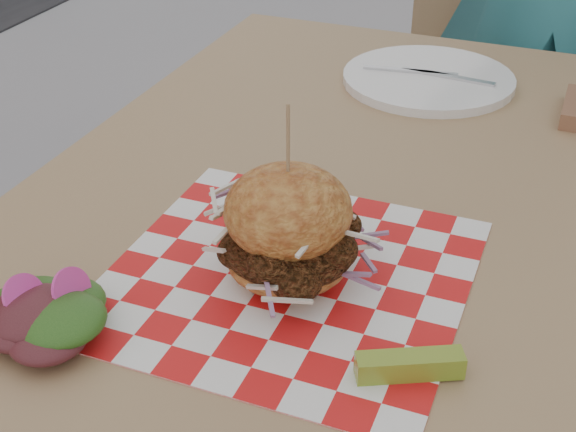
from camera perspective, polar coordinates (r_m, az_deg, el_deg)
name	(u,v)px	position (r m, az deg, el deg)	size (l,w,h in m)	color
patio_table	(353,250)	(1.01, 4.65, -2.45)	(0.80, 1.20, 0.75)	#A18459
patio_chair	(493,61)	(1.99, 14.39, 10.65)	(0.50, 0.51, 0.95)	#A18459
paper_liner	(288,277)	(0.83, 0.00, -4.33)	(0.36, 0.36, 0.00)	red
sandwich	(288,232)	(0.80, 0.00, -1.18)	(0.17, 0.17, 0.19)	#C07D36
pickle_spear	(410,365)	(0.72, 8.64, -10.45)	(0.10, 0.02, 0.02)	#8FAA31
side_salad	(49,315)	(0.79, -16.62, -6.79)	(0.14, 0.14, 0.05)	#3F1419
place_setting	(428,79)	(1.30, 9.95, 9.58)	(0.27, 0.27, 0.02)	white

